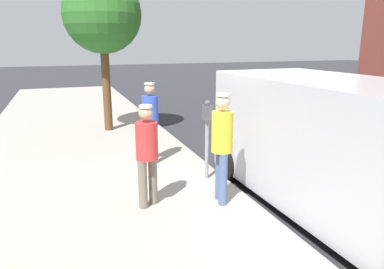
{
  "coord_description": "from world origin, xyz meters",
  "views": [
    {
      "loc": [
        3.86,
        6.17,
        2.7
      ],
      "look_at": [
        1.65,
        0.15,
        1.05
      ],
      "focal_mm": 33.59,
      "sensor_mm": 36.0,
      "label": 1
    }
  ],
  "objects": [
    {
      "name": "parked_van",
      "position": [
        -0.15,
        2.09,
        1.15
      ],
      "size": [
        2.2,
        5.23,
        2.15
      ],
      "color": "#BCBCC1",
      "rests_on": "ground"
    },
    {
      "name": "street_tree",
      "position": [
        2.59,
        -4.56,
        3.44
      ],
      "size": [
        2.18,
        2.18,
        4.4
      ],
      "color": "brown",
      "rests_on": "sidewalk_slab"
    },
    {
      "name": "parking_meter_near",
      "position": [
        1.35,
        0.15,
        1.18
      ],
      "size": [
        0.14,
        0.18,
        1.52
      ],
      "color": "gray",
      "rests_on": "sidewalk_slab"
    },
    {
      "name": "pedestrian_in_yellow",
      "position": [
        1.53,
        1.2,
        1.19
      ],
      "size": [
        0.34,
        0.36,
        1.79
      ],
      "color": "#4C608C",
      "rests_on": "sidewalk_slab"
    },
    {
      "name": "pedestrian_in_red",
      "position": [
        2.68,
        0.93,
        1.08
      ],
      "size": [
        0.34,
        0.34,
        1.63
      ],
      "color": "#726656",
      "rests_on": "sidewalk_slab"
    },
    {
      "name": "pedestrian_in_blue",
      "position": [
        2.1,
        -1.2,
        1.15
      ],
      "size": [
        0.34,
        0.34,
        1.73
      ],
      "color": "#726656",
      "rests_on": "sidewalk_slab"
    },
    {
      "name": "ground_plane",
      "position": [
        0.0,
        0.0,
        0.0
      ],
      "size": [
        80.0,
        80.0,
        0.0
      ],
      "primitive_type": "plane",
      "color": "#2D2D33"
    },
    {
      "name": "sidewalk_slab",
      "position": [
        3.5,
        0.0,
        0.07
      ],
      "size": [
        5.0,
        32.0,
        0.15
      ],
      "primitive_type": "cube",
      "color": "#9E998E",
      "rests_on": "ground"
    }
  ]
}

